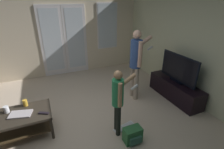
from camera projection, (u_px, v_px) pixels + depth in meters
name	position (u px, v px, depth m)	size (l,w,h in m)	color
ground_plane	(79.00, 128.00, 3.16)	(5.41, 5.52, 0.02)	beige
wall_back_with_doors	(56.00, 32.00, 4.91)	(5.41, 0.09, 2.73)	beige
wall_right_plain	(197.00, 43.00, 3.57)	(0.06, 5.52, 2.70)	beige
coffee_table	(24.00, 119.00, 2.86)	(0.90, 0.63, 0.45)	#2F2820
tv_stand	(175.00, 90.00, 4.01)	(0.42, 1.42, 0.44)	black
flat_screen_tv	(179.00, 69.00, 3.79)	(0.08, 1.04, 0.65)	black
person_adult	(136.00, 59.00, 3.74)	(0.68, 0.44, 1.63)	tan
person_child	(118.00, 98.00, 2.75)	(0.52, 0.33, 1.22)	black
backpack	(133.00, 135.00, 2.79)	(0.30, 0.22, 0.27)	#316D3B
loose_keyboard	(124.00, 127.00, 3.14)	(0.46, 0.22, 0.02)	white
laptop_closed	(21.00, 114.00, 2.77)	(0.34, 0.21, 0.03)	#B9AFB5
cup_near_edge	(6.00, 110.00, 2.81)	(0.09, 0.09, 0.12)	white
cup_by_laptop	(25.00, 103.00, 2.99)	(0.08, 0.08, 0.12)	gold
tv_remote_black	(44.00, 113.00, 2.80)	(0.17, 0.05, 0.02)	black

